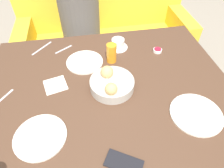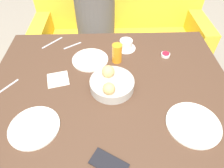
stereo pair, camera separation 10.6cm
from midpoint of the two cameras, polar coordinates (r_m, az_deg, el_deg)
ground_plane at (r=1.73m, az=-2.23°, el=-18.38°), size 10.00×10.00×0.00m
dining_table at (r=1.16m, az=-3.16°, el=-3.95°), size 1.34×1.07×0.76m
couch at (r=2.23m, az=-3.47°, el=12.05°), size 1.69×0.70×0.86m
seated_person at (r=1.99m, az=-10.05°, el=13.14°), size 0.35×0.45×1.16m
bread_basket at (r=1.06m, az=-3.02°, el=-0.01°), size 0.24×0.24×0.11m
plate_near_left at (r=0.97m, az=-22.87°, el=-13.90°), size 0.23×0.23×0.01m
plate_near_right at (r=1.03m, az=20.21°, el=-8.23°), size 0.25×0.25×0.01m
plate_far_center at (r=1.25m, az=-10.24°, el=6.10°), size 0.22×0.22×0.01m
juice_glass at (r=1.21m, az=-2.69°, el=8.71°), size 0.06×0.06×0.12m
coffee_cup at (r=1.34m, az=-0.59°, el=11.26°), size 0.13×0.13×0.06m
jam_bowl_berry at (r=1.34m, az=10.66°, el=9.36°), size 0.06×0.06×0.02m
fork_silver at (r=1.45m, az=-21.43°, el=9.41°), size 0.12×0.14×0.00m
knife_silver at (r=1.20m, az=-31.55°, el=-4.05°), size 0.11×0.14×0.00m
spoon_coffee at (r=1.39m, az=-15.83°, el=9.40°), size 0.11×0.08×0.00m
napkin at (r=1.15m, az=-18.43°, el=-0.42°), size 0.14×0.14×0.00m
cell_phone at (r=0.85m, az=-0.39°, el=-21.95°), size 0.17×0.14×0.01m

